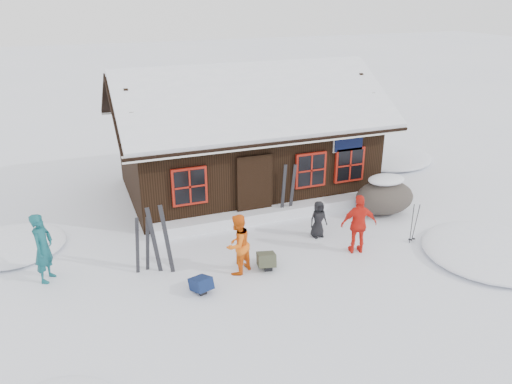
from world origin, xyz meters
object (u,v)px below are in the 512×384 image
(ski_pair_left, at_px, (143,246))
(ski_poles, at_px, (414,224))
(backpack_blue, at_px, (201,286))
(backpack_olive, at_px, (266,262))
(boulder, at_px, (385,196))
(skier_orange_right, at_px, (359,224))
(skier_crouched, at_px, (318,219))
(skier_teal, at_px, (43,248))
(skier_orange_left, at_px, (238,244))

(ski_pair_left, bearing_deg, ski_poles, -10.07)
(backpack_blue, xyz_separation_m, backpack_olive, (1.84, 0.46, 0.02))
(ski_poles, xyz_separation_m, backpack_blue, (-6.21, -0.31, -0.41))
(boulder, xyz_separation_m, backpack_blue, (-6.61, -2.28, -0.42))
(skier_orange_right, bearing_deg, skier_crouched, -49.65)
(ski_pair_left, distance_m, ski_poles, 7.39)
(ski_poles, distance_m, backpack_olive, 4.39)
(skier_crouched, distance_m, backpack_blue, 4.20)
(skier_orange_right, distance_m, backpack_olive, 2.70)
(skier_teal, relative_size, backpack_olive, 2.98)
(skier_orange_left, height_order, ski_pair_left, skier_orange_left)
(backpack_blue, bearing_deg, skier_teal, 135.58)
(skier_orange_right, distance_m, skier_crouched, 1.35)
(skier_crouched, distance_m, backpack_olive, 2.35)
(skier_orange_left, xyz_separation_m, skier_crouched, (2.79, 1.03, -0.24))
(skier_teal, xyz_separation_m, ski_poles, (9.58, -1.55, -0.33))
(skier_crouched, xyz_separation_m, ski_poles, (2.33, -1.25, 0.01))
(skier_teal, height_order, skier_crouched, skier_teal)
(skier_teal, distance_m, skier_orange_left, 4.66)
(skier_orange_right, height_order, ski_poles, skier_orange_right)
(ski_pair_left, relative_size, ski_poles, 1.30)
(skier_crouched, relative_size, boulder, 0.57)
(ski_poles, relative_size, backpack_olive, 2.01)
(ski_pair_left, bearing_deg, skier_teal, 167.99)
(skier_orange_right, relative_size, skier_crouched, 1.52)
(backpack_blue, distance_m, backpack_olive, 1.90)
(skier_crouched, bearing_deg, ski_poles, -30.48)
(ski_poles, bearing_deg, skier_crouched, 151.90)
(ski_poles, height_order, backpack_blue, ski_poles)
(skier_crouched, distance_m, ski_pair_left, 4.98)
(ski_poles, bearing_deg, skier_teal, 170.80)
(skier_crouched, xyz_separation_m, ski_pair_left, (-4.97, -0.12, 0.17))
(skier_teal, height_order, ski_pair_left, skier_teal)
(skier_orange_right, bearing_deg, ski_pair_left, 3.83)
(boulder, relative_size, ski_pair_left, 1.24)
(skier_teal, relative_size, boulder, 0.92)
(ski_poles, bearing_deg, backpack_olive, 177.98)
(skier_orange_left, distance_m, boulder, 5.79)
(skier_teal, xyz_separation_m, ski_pair_left, (2.28, -0.43, -0.17))
(skier_teal, distance_m, backpack_blue, 3.92)
(boulder, bearing_deg, backpack_blue, -160.94)
(skier_crouched, bearing_deg, backpack_blue, -160.55)
(backpack_olive, bearing_deg, ski_poles, 12.12)
(ski_poles, bearing_deg, boulder, 78.74)
(skier_orange_left, relative_size, skier_orange_right, 0.95)
(skier_orange_right, bearing_deg, backpack_blue, 19.42)
(backpack_blue, bearing_deg, backpack_olive, -1.35)
(boulder, bearing_deg, backpack_olive, -159.12)
(boulder, distance_m, backpack_blue, 7.00)
(ski_pair_left, height_order, backpack_olive, ski_pair_left)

